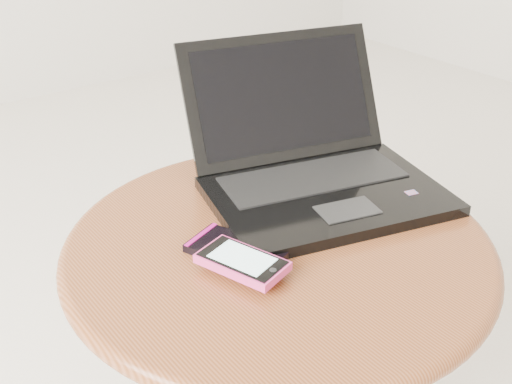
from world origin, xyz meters
TOP-DOWN VIEW (x-y plane):
  - table at (0.02, 0.08)m, footprint 0.56×0.56m
  - laptop at (0.15, 0.16)m, footprint 0.39×0.39m
  - phone_black at (-0.04, 0.08)m, footprint 0.10×0.13m
  - phone_pink at (-0.06, 0.04)m, footprint 0.09×0.12m

SIDE VIEW (x-z plane):
  - table at x=0.02m, z-range 0.13..0.57m
  - phone_black at x=-0.04m, z-range 0.44..0.46m
  - phone_pink at x=-0.06m, z-range 0.45..0.47m
  - laptop at x=0.15m, z-range 0.38..0.58m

